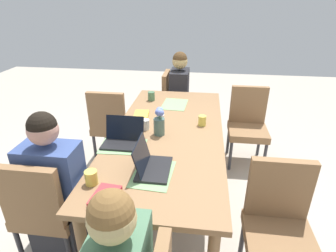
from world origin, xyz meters
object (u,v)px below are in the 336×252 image
at_px(chair_far_right_mid, 111,122).
at_px(book_red_cover, 141,115).
at_px(chair_near_right_far, 279,221).
at_px(coffee_mug_centre_left, 145,124).
at_px(person_head_right_left_far, 179,101).
at_px(coffee_mug_near_left, 202,121).
at_px(coffee_mug_near_right, 151,96).
at_px(laptop_far_left_near, 124,139).
at_px(chair_head_right_left_far, 174,101).
at_px(coffee_mug_far_left, 91,177).
at_px(chair_far_left_near, 45,206).
at_px(flower_vase, 159,122).
at_px(book_blue_cover, 105,196).
at_px(dining_table, 168,138).
at_px(laptop_head_left_left_mid, 150,165).
at_px(chair_near_right_near, 248,122).
at_px(coffee_mug_centre_right, 161,119).
at_px(person_far_left_near, 57,197).

xyz_separation_m(chair_far_right_mid, book_red_cover, (-0.37, -0.46, 0.27)).
relative_size(chair_near_right_far, coffee_mug_centre_left, 9.63).
xyz_separation_m(person_head_right_left_far, coffee_mug_centre_left, (-1.40, 0.18, 0.28)).
xyz_separation_m(coffee_mug_near_left, coffee_mug_near_right, (0.60, 0.59, 0.00)).
relative_size(chair_near_right_far, laptop_far_left_near, 2.81).
xyz_separation_m(chair_head_right_left_far, chair_near_right_far, (-2.19, -0.94, 0.00)).
bearing_deg(coffee_mug_near_left, coffee_mug_far_left, 145.01).
distance_m(chair_far_left_near, flower_vase, 1.08).
bearing_deg(book_red_cover, book_blue_cover, 176.39).
relative_size(chair_far_right_mid, book_red_cover, 4.50).
relative_size(person_head_right_left_far, coffee_mug_near_right, 11.88).
height_order(chair_head_right_left_far, coffee_mug_near_right, chair_head_right_left_far).
bearing_deg(coffee_mug_centre_left, dining_table, -93.67).
xyz_separation_m(flower_vase, coffee_mug_near_left, (0.23, -0.36, -0.07)).
distance_m(chair_near_right_far, coffee_mug_near_left, 1.08).
bearing_deg(coffee_mug_near_right, coffee_mug_far_left, 176.58).
xyz_separation_m(dining_table, coffee_mug_far_left, (-0.81, 0.39, 0.12)).
relative_size(laptop_head_left_left_mid, book_red_cover, 1.60).
xyz_separation_m(chair_far_left_near, book_red_cover, (1.08, -0.47, 0.27)).
relative_size(person_head_right_left_far, book_red_cover, 5.97).
relative_size(chair_far_left_near, chair_head_right_left_far, 1.00).
height_order(dining_table, book_red_cover, book_red_cover).
relative_size(coffee_mug_near_right, coffee_mug_centre_left, 1.08).
distance_m(coffee_mug_near_right, coffee_mug_far_left, 1.58).
relative_size(chair_near_right_near, book_red_cover, 4.50).
height_order(person_head_right_left_far, chair_near_right_near, person_head_right_left_far).
distance_m(person_head_right_left_far, flower_vase, 1.52).
bearing_deg(dining_table, book_red_cover, 46.40).
xyz_separation_m(person_head_right_left_far, coffee_mug_near_right, (-0.66, 0.26, 0.28)).
distance_m(laptop_far_left_near, coffee_mug_centre_left, 0.31).
relative_size(dining_table, flower_vase, 9.26).
distance_m(chair_far_left_near, coffee_mug_far_left, 0.50).
relative_size(person_head_right_left_far, coffee_mug_centre_left, 12.79).
bearing_deg(book_red_cover, dining_table, -139.60).
distance_m(chair_near_right_far, coffee_mug_centre_left, 1.31).
bearing_deg(coffee_mug_centre_left, chair_near_right_near, -50.52).
height_order(chair_head_right_left_far, laptop_head_left_left_mid, laptop_head_left_left_mid).
xyz_separation_m(chair_near_right_near, book_red_cover, (-0.58, 1.14, 0.27)).
bearing_deg(chair_far_left_near, laptop_far_left_near, -41.41).
bearing_deg(coffee_mug_near_right, chair_far_right_mid, 101.58).
relative_size(chair_far_left_near, coffee_mug_centre_right, 10.33).
relative_size(laptop_far_left_near, coffee_mug_near_right, 3.18).
distance_m(chair_far_left_near, coffee_mug_centre_right, 1.21).
relative_size(chair_head_right_left_far, book_red_cover, 4.50).
distance_m(book_red_cover, book_blue_cover, 1.23).
height_order(coffee_mug_near_right, coffee_mug_centre_right, coffee_mug_near_right).
bearing_deg(chair_far_right_mid, chair_near_right_far, -130.67).
bearing_deg(chair_near_right_far, book_red_cover, 48.67).
bearing_deg(coffee_mug_near_right, chair_head_right_left_far, -14.65).
height_order(dining_table, person_far_left_near, person_far_left_near).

